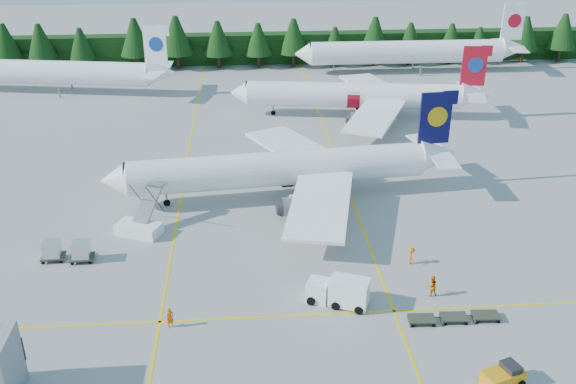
{
  "coord_description": "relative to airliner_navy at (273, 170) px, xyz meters",
  "views": [
    {
      "loc": [
        -6.59,
        -50.63,
        32.97
      ],
      "look_at": [
        -1.85,
        11.23,
        3.5
      ],
      "focal_mm": 40.0,
      "sensor_mm": 36.0,
      "label": 1
    }
  ],
  "objects": [
    {
      "name": "airliner_far_right",
      "position": [
        27.99,
        54.74,
        0.52
      ],
      "size": [
        44.51,
        4.48,
        12.95
      ],
      "rotation": [
        0.0,
        0.0,
        -0.0
      ],
      "color": "white",
      "rests_on": "ground"
    },
    {
      "name": "airliner_red",
      "position": [
        13.62,
        28.74,
        -0.09
      ],
      "size": [
        39.33,
        32.16,
        11.47
      ],
      "rotation": [
        0.0,
        0.0,
        -0.14
      ],
      "color": "white",
      "rests_on": "ground"
    },
    {
      "name": "service_truck",
      "position": [
        4.47,
        -21.73,
        -2.26
      ],
      "size": [
        5.7,
        3.85,
        2.59
      ],
      "rotation": [
        0.0,
        0.0,
        -0.39
      ],
      "color": "white",
      "rests_on": "ground"
    },
    {
      "name": "airliner_navy",
      "position": [
        0.0,
        0.0,
        0.0
      ],
      "size": [
        40.45,
        33.15,
        11.77
      ],
      "rotation": [
        0.0,
        0.0,
        0.1
      ],
      "color": "white",
      "rests_on": "ground"
    },
    {
      "name": "crew_c",
      "position": [
        12.49,
        -15.76,
        -2.66
      ],
      "size": [
        0.53,
        0.75,
        1.75
      ],
      "primitive_type": "imported",
      "rotation": [
        0.0,
        0.0,
        1.52
      ],
      "color": "#FF6105",
      "rests_on": "ground"
    },
    {
      "name": "crew_b",
      "position": [
        12.97,
        -21.15,
        -2.55
      ],
      "size": [
        1.09,
        0.92,
        1.98
      ],
      "primitive_type": "imported",
      "rotation": [
        0.0,
        0.0,
        3.34
      ],
      "color": "#F66305",
      "rests_on": "ground"
    },
    {
      "name": "taxi_stripe_a",
      "position": [
        -10.86,
        2.74,
        -3.53
      ],
      "size": [
        0.25,
        120.0,
        0.01
      ],
      "primitive_type": "cube",
      "color": "yellow",
      "rests_on": "ground"
    },
    {
      "name": "airstairs",
      "position": [
        -14.42,
        -7.45,
        -2.64
      ],
      "size": [
        5.45,
        6.99,
        4.12
      ],
      "rotation": [
        0.0,
        0.0,
        -0.41
      ],
      "color": "white",
      "rests_on": "ground"
    },
    {
      "name": "uld_pair",
      "position": [
        -20.82,
        -12.59,
        -2.38
      ],
      "size": [
        5.16,
        2.2,
        1.72
      ],
      "rotation": [
        0.0,
        0.0,
        0.04
      ],
      "color": "#373C2C",
      "rests_on": "ground"
    },
    {
      "name": "airliner_far_left",
      "position": [
        -37.54,
        45.82,
        0.24
      ],
      "size": [
        41.16,
        10.5,
        12.04
      ],
      "rotation": [
        0.0,
        0.0,
        -0.17
      ],
      "color": "white",
      "rests_on": "ground"
    },
    {
      "name": "crew_a",
      "position": [
        -9.86,
        -24.0,
        -2.62
      ],
      "size": [
        0.8,
        0.71,
        1.84
      ],
      "primitive_type": "imported",
      "rotation": [
        0.0,
        0.0,
        0.52
      ],
      "color": "#E56304",
      "rests_on": "ground"
    },
    {
      "name": "taxi_stripe_b",
      "position": [
        9.14,
        2.74,
        -3.53
      ],
      "size": [
        0.25,
        120.0,
        0.01
      ],
      "primitive_type": "cube",
      "color": "yellow",
      "rests_on": "ground"
    },
    {
      "name": "baggage_tug",
      "position": [
        15.01,
        -32.79,
        -2.75
      ],
      "size": [
        3.36,
        2.52,
        1.6
      ],
      "rotation": [
        0.0,
        0.0,
        0.35
      ],
      "color": "orange",
      "rests_on": "ground"
    },
    {
      "name": "ground",
      "position": [
        3.14,
        -17.26,
        -3.54
      ],
      "size": [
        320.0,
        320.0,
        0.0
      ],
      "primitive_type": "plane",
      "color": "#9F9F99",
      "rests_on": "ground"
    },
    {
      "name": "taxi_stripe_cross",
      "position": [
        3.14,
        -23.26,
        -3.53
      ],
      "size": [
        80.0,
        0.25,
        0.01
      ],
      "primitive_type": "cube",
      "color": "yellow",
      "rests_on": "ground"
    },
    {
      "name": "dolly_train",
      "position": [
        13.84,
        -24.99,
        -3.12
      ],
      "size": [
        7.81,
        1.57,
        0.13
      ],
      "rotation": [
        0.0,
        0.0,
        -0.05
      ],
      "color": "#373C2C",
      "rests_on": "ground"
    },
    {
      "name": "treeline_hedge",
      "position": [
        3.14,
        64.74,
        -0.54
      ],
      "size": [
        220.0,
        4.0,
        6.0
      ],
      "primitive_type": "cube",
      "color": "black",
      "rests_on": "ground"
    }
  ]
}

